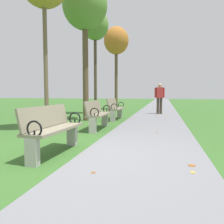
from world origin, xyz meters
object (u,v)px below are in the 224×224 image
at_px(pedestrian_walking, 160,97).
at_px(park_bench_2, 98,114).
at_px(tree_2, 85,7).
at_px(park_bench_1, 53,128).
at_px(tree_4, 116,42).
at_px(park_bench_3, 115,108).
at_px(tree_3, 95,27).

bearing_deg(pedestrian_walking, park_bench_2, -107.42).
xyz_separation_m(park_bench_2, tree_2, (-1.13, 2.16, 4.06)).
height_order(park_bench_1, tree_4, tree_4).
distance_m(park_bench_1, tree_4, 12.48).
bearing_deg(park_bench_3, park_bench_1, -90.00).
distance_m(park_bench_2, pedestrian_walking, 5.97).
bearing_deg(tree_4, tree_3, -95.60).
xyz_separation_m(park_bench_1, park_bench_2, (-0.00, 3.02, 0.00)).
bearing_deg(pedestrian_walking, park_bench_3, -120.71).
relative_size(park_bench_3, tree_4, 0.29).
height_order(park_bench_3, tree_2, tree_2).
distance_m(park_bench_1, pedestrian_walking, 8.89).
height_order(park_bench_3, tree_3, tree_3).
height_order(park_bench_1, tree_3, tree_3).
distance_m(park_bench_2, tree_4, 9.70).
xyz_separation_m(park_bench_2, park_bench_3, (-0.00, 2.68, 0.00)).
relative_size(park_bench_2, tree_4, 0.29).
bearing_deg(tree_2, park_bench_1, -77.71).
distance_m(park_bench_1, park_bench_3, 5.70).
relative_size(park_bench_3, pedestrian_walking, 0.99).
distance_m(park_bench_3, tree_2, 4.24).
height_order(park_bench_2, park_bench_3, same).
distance_m(park_bench_2, park_bench_3, 2.68).
height_order(tree_2, tree_3, tree_2).
distance_m(park_bench_3, pedestrian_walking, 3.52).
xyz_separation_m(tree_4, pedestrian_walking, (2.97, -3.04, -3.64)).
bearing_deg(park_bench_1, tree_3, 101.00).
distance_m(park_bench_2, tree_3, 6.64).
bearing_deg(park_bench_1, tree_2, 102.29).
relative_size(park_bench_2, pedestrian_walking, 0.99).
xyz_separation_m(park_bench_3, tree_4, (-1.19, 6.04, 4.08)).
height_order(tree_3, pedestrian_walking, tree_3).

